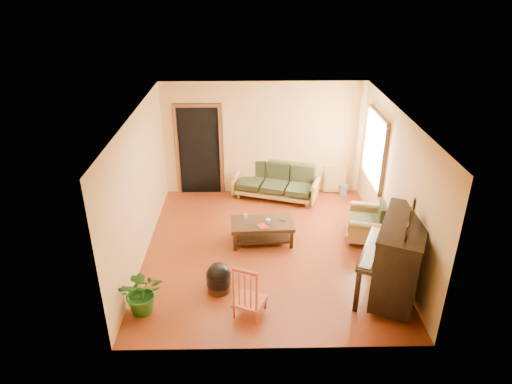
{
  "coord_description": "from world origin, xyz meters",
  "views": [
    {
      "loc": [
        -0.34,
        -7.23,
        4.75
      ],
      "look_at": [
        -0.2,
        0.2,
        1.1
      ],
      "focal_mm": 32.0,
      "sensor_mm": 36.0,
      "label": 1
    }
  ],
  "objects_px": {
    "armchair": "(367,219)",
    "piano": "(400,260)",
    "footstool": "(219,280)",
    "red_chair": "(250,289)",
    "potted_plant": "(142,292)",
    "coffee_table": "(262,232)",
    "ceramic_crock": "(343,189)",
    "sofa": "(275,182)"
  },
  "relations": [
    {
      "from": "footstool",
      "to": "potted_plant",
      "type": "height_order",
      "value": "potted_plant"
    },
    {
      "from": "potted_plant",
      "to": "ceramic_crock",
      "type": "bearing_deg",
      "value": 46.18
    },
    {
      "from": "coffee_table",
      "to": "armchair",
      "type": "bearing_deg",
      "value": 2.55
    },
    {
      "from": "footstool",
      "to": "ceramic_crock",
      "type": "distance_m",
      "value": 4.43
    },
    {
      "from": "ceramic_crock",
      "to": "potted_plant",
      "type": "relative_size",
      "value": 0.34
    },
    {
      "from": "coffee_table",
      "to": "potted_plant",
      "type": "bearing_deg",
      "value": -133.71
    },
    {
      "from": "potted_plant",
      "to": "armchair",
      "type": "bearing_deg",
      "value": 27.79
    },
    {
      "from": "sofa",
      "to": "footstool",
      "type": "bearing_deg",
      "value": -90.14
    },
    {
      "from": "coffee_table",
      "to": "footstool",
      "type": "xyz_separation_m",
      "value": [
        -0.75,
        -1.47,
        -0.02
      ]
    },
    {
      "from": "armchair",
      "to": "piano",
      "type": "distance_m",
      "value": 1.73
    },
    {
      "from": "armchair",
      "to": "piano",
      "type": "relative_size",
      "value": 0.57
    },
    {
      "from": "red_chair",
      "to": "ceramic_crock",
      "type": "relative_size",
      "value": 3.7
    },
    {
      "from": "armchair",
      "to": "piano",
      "type": "xyz_separation_m",
      "value": [
        0.09,
        -1.71,
        0.24
      ]
    },
    {
      "from": "armchair",
      "to": "footstool",
      "type": "xyz_separation_m",
      "value": [
        -2.76,
        -1.56,
        -0.24
      ]
    },
    {
      "from": "coffee_table",
      "to": "footstool",
      "type": "height_order",
      "value": "coffee_table"
    },
    {
      "from": "piano",
      "to": "red_chair",
      "type": "distance_m",
      "value": 2.39
    },
    {
      "from": "sofa",
      "to": "potted_plant",
      "type": "height_order",
      "value": "sofa"
    },
    {
      "from": "coffee_table",
      "to": "footstool",
      "type": "bearing_deg",
      "value": -117.1
    },
    {
      "from": "red_chair",
      "to": "ceramic_crock",
      "type": "xyz_separation_m",
      "value": [
        2.21,
        4.07,
        -0.33
      ]
    },
    {
      "from": "red_chair",
      "to": "ceramic_crock",
      "type": "height_order",
      "value": "red_chair"
    },
    {
      "from": "footstool",
      "to": "red_chair",
      "type": "relative_size",
      "value": 0.44
    },
    {
      "from": "red_chair",
      "to": "potted_plant",
      "type": "bearing_deg",
      "value": -159.22
    },
    {
      "from": "armchair",
      "to": "footstool",
      "type": "relative_size",
      "value": 2.14
    },
    {
      "from": "sofa",
      "to": "armchair",
      "type": "bearing_deg",
      "value": -28.87
    },
    {
      "from": "ceramic_crock",
      "to": "armchair",
      "type": "bearing_deg",
      "value": -88.54
    },
    {
      "from": "coffee_table",
      "to": "red_chair",
      "type": "height_order",
      "value": "red_chair"
    },
    {
      "from": "coffee_table",
      "to": "potted_plant",
      "type": "distance_m",
      "value": 2.71
    },
    {
      "from": "red_chair",
      "to": "potted_plant",
      "type": "relative_size",
      "value": 1.24
    },
    {
      "from": "coffee_table",
      "to": "ceramic_crock",
      "type": "height_order",
      "value": "coffee_table"
    },
    {
      "from": "armchair",
      "to": "coffee_table",
      "type": "bearing_deg",
      "value": -163.83
    },
    {
      "from": "sofa",
      "to": "red_chair",
      "type": "distance_m",
      "value": 3.95
    },
    {
      "from": "footstool",
      "to": "ceramic_crock",
      "type": "height_order",
      "value": "footstool"
    },
    {
      "from": "sofa",
      "to": "coffee_table",
      "type": "bearing_deg",
      "value": -82.5
    },
    {
      "from": "coffee_table",
      "to": "armchair",
      "type": "height_order",
      "value": "armchair"
    },
    {
      "from": "sofa",
      "to": "ceramic_crock",
      "type": "relative_size",
      "value": 7.71
    },
    {
      "from": "ceramic_crock",
      "to": "potted_plant",
      "type": "bearing_deg",
      "value": -133.82
    },
    {
      "from": "potted_plant",
      "to": "coffee_table",
      "type": "bearing_deg",
      "value": 46.29
    },
    {
      "from": "piano",
      "to": "red_chair",
      "type": "bearing_deg",
      "value": -145.69
    },
    {
      "from": "coffee_table",
      "to": "piano",
      "type": "height_order",
      "value": "piano"
    },
    {
      "from": "piano",
      "to": "footstool",
      "type": "xyz_separation_m",
      "value": [
        -2.85,
        0.15,
        -0.48
      ]
    },
    {
      "from": "footstool",
      "to": "potted_plant",
      "type": "relative_size",
      "value": 0.55
    },
    {
      "from": "footstool",
      "to": "piano",
      "type": "bearing_deg",
      "value": -3.1
    }
  ]
}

